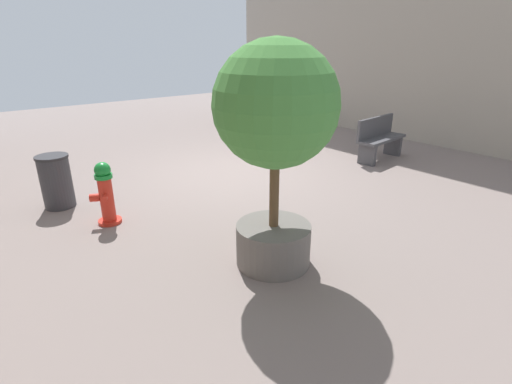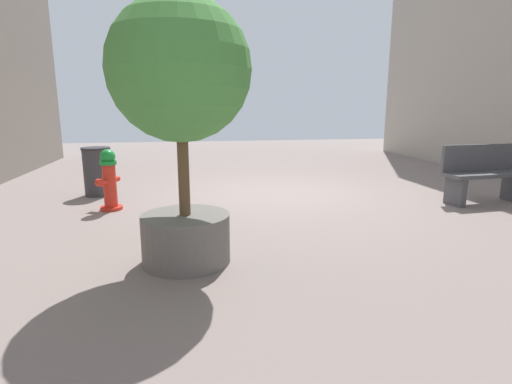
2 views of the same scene
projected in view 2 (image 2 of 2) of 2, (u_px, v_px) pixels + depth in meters
The scene contains 5 objects.
ground_plane at pixel (277, 193), 7.39m from camera, with size 23.40×23.40×0.00m, color gray.
fire_hydrant at pixel (109, 180), 6.09m from camera, with size 0.40×0.41×0.93m.
bench_near at pixel (484, 173), 6.56m from camera, with size 1.46×0.55×0.95m.
planter_tree at pixel (181, 95), 3.75m from camera, with size 1.35×1.35×2.57m.
trash_bin at pixel (97, 171), 7.11m from camera, with size 0.49×0.49×0.86m.
Camera 2 is at (1.67, 7.04, 1.55)m, focal length 28.05 mm.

